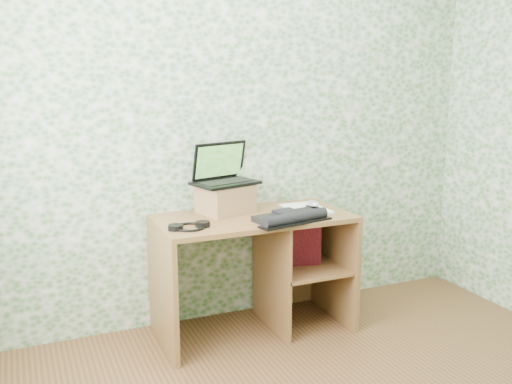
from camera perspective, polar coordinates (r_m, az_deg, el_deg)
name	(u,v)px	position (r m, az deg, el deg)	size (l,w,h in m)	color
wall_back	(235,122)	(3.71, -2.14, 6.96)	(3.50, 3.50, 0.00)	silver
desk	(263,255)	(3.64, 0.72, -6.28)	(1.20, 0.60, 0.75)	brown
riser	(225,199)	(3.58, -3.07, -0.67)	(0.30, 0.25, 0.18)	#946942
laptop	(223,174)	(3.59, -3.33, 1.82)	(0.44, 0.37, 0.26)	black
keyboard	(291,217)	(3.39, 3.50, -2.52)	(0.49, 0.33, 0.07)	black
headphones	(189,226)	(3.25, -6.68, -3.44)	(0.25, 0.18, 0.03)	black
notepad	(306,209)	(3.66, 5.04, -1.72)	(0.23, 0.34, 0.02)	white
mouse	(313,206)	(3.65, 5.74, -1.36)	(0.07, 0.11, 0.04)	silver
pen	(312,205)	(3.74, 5.67, -1.26)	(0.01, 0.01, 0.15)	black
red_box	(303,244)	(3.72, 4.68, -5.20)	(0.23, 0.07, 0.28)	maroon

